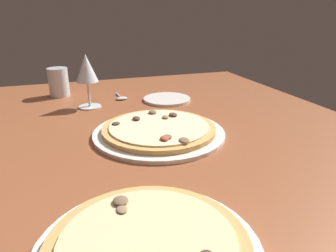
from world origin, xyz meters
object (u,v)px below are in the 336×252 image
at_px(wine_glass_far, 87,71).
at_px(pizza_main, 159,130).
at_px(spoon, 121,98).
at_px(pizza_side, 148,247).
at_px(side_plate, 167,99).
at_px(water_glass, 59,84).

bearing_deg(wine_glass_far, pizza_main, 25.82).
bearing_deg(wine_glass_far, spoon, 120.10).
relative_size(pizza_side, spoon, 3.20).
relative_size(pizza_main, side_plate, 2.04).
bearing_deg(pizza_side, water_glass, -173.52).
xyz_separation_m(wine_glass_far, water_glass, (-0.18, -0.09, -0.08)).
height_order(pizza_main, spoon, pizza_main).
height_order(water_glass, side_plate, water_glass).
relative_size(side_plate, spoon, 1.74).
bearing_deg(spoon, pizza_side, -8.01).
bearing_deg(spoon, water_glass, -118.85).
bearing_deg(side_plate, water_glass, -117.53).
bearing_deg(wine_glass_far, side_plate, 88.92).
relative_size(pizza_main, spoon, 3.54).
xyz_separation_m(pizza_main, spoon, (-0.37, -0.03, -0.01)).
xyz_separation_m(water_glass, side_plate, (0.19, 0.36, -0.04)).
height_order(pizza_side, wine_glass_far, wine_glass_far).
xyz_separation_m(pizza_main, wine_glass_far, (-0.30, -0.14, 0.11)).
xyz_separation_m(wine_glass_far, spoon, (-0.07, 0.12, -0.12)).
distance_m(water_glass, side_plate, 0.40).
height_order(pizza_main, wine_glass_far, wine_glass_far).
distance_m(pizza_main, pizza_side, 0.42).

